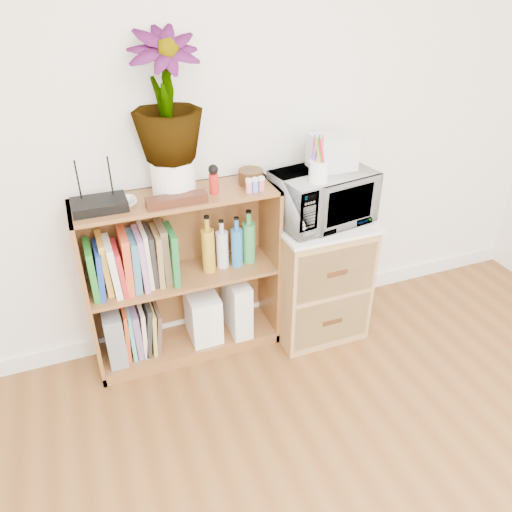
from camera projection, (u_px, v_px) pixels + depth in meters
skirting_board at (239, 313)px, 3.07m from camera, size 4.00×0.02×0.10m
bookshelf at (184, 278)px, 2.63m from camera, size 1.00×0.30×0.95m
wicker_unit at (316, 277)px, 2.87m from camera, size 0.50×0.45×0.70m
microwave at (323, 197)px, 2.60m from camera, size 0.54×0.41×0.27m
pen_cup at (319, 171)px, 2.40m from camera, size 0.10×0.10×0.10m
small_appliance at (332, 152)px, 2.54m from camera, size 0.21×0.18×0.17m
router at (99, 205)px, 2.25m from camera, size 0.24×0.17×0.04m
white_bowl at (122, 203)px, 2.27m from camera, size 0.13×0.13×0.03m
plant_pot at (173, 177)px, 2.36m from camera, size 0.21×0.21×0.18m
potted_plant at (166, 97)px, 2.16m from camera, size 0.32×0.32×0.56m
trinket_box at (177, 200)px, 2.29m from camera, size 0.28×0.07×0.05m
kokeshi_doll at (214, 184)px, 2.38m from camera, size 0.04×0.04×0.10m
wooden_bowl at (251, 177)px, 2.49m from camera, size 0.13×0.13×0.07m
paint_jars at (255, 186)px, 2.41m from camera, size 0.12×0.04×0.06m
file_box at (114, 333)px, 2.64m from camera, size 0.09×0.25×0.31m
magazine_holder_left at (196, 317)px, 2.77m from camera, size 0.09×0.23×0.29m
magazine_holder_mid at (210, 314)px, 2.80m from camera, size 0.09×0.22×0.28m
magazine_holder_right at (236, 304)px, 2.83m from camera, size 0.11×0.27×0.34m
cookbooks at (133, 260)px, 2.47m from camera, size 0.43×0.20×0.31m
liquor_bottles at (229, 242)px, 2.62m from camera, size 0.30×0.07×0.31m
lower_books at (140, 329)px, 2.69m from camera, size 0.21×0.19×0.30m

